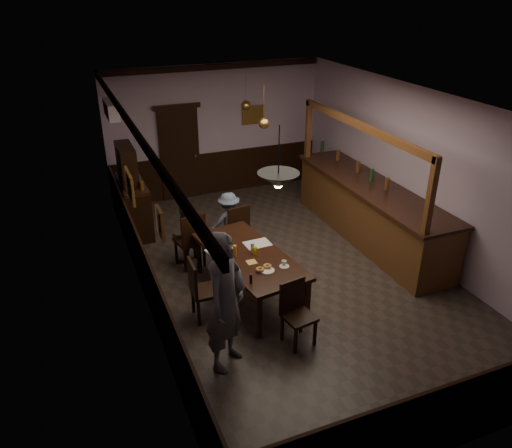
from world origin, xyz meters
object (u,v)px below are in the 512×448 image
pendant_iron (278,181)px  pendant_brass_mid (264,123)px  person_seated_left (185,233)px  sideboard (133,198)px  person_seated_right (229,221)px  dining_table (249,258)px  bar_counter (370,210)px  coffee_cup (284,263)px  chair_far_right (236,228)px  pendant_brass_far (246,106)px  chair_near (296,310)px  chair_side (201,287)px  soda_can (255,251)px  chair_far_left (191,238)px  person_standing (226,302)px

pendant_iron → pendant_brass_mid: same height
person_seated_left → sideboard: (-0.64, 1.54, 0.17)m
person_seated_left → person_seated_right: size_ratio=0.97×
dining_table → person_seated_left: person_seated_left is taller
bar_counter → coffee_cup: bearing=-149.6°
chair_far_right → pendant_brass_far: pendant_brass_far is taller
chair_near → chair_side: 1.47m
person_seated_right → pendant_brass_mid: (0.78, 0.20, 1.73)m
chair_far_right → pendant_iron: pendant_iron is taller
soda_can → chair_far_right: bearing=82.7°
dining_table → person_seated_left: bearing=114.5°
chair_far_left → pendant_iron: size_ratio=1.24×
dining_table → chair_side: size_ratio=2.34×
coffee_cup → soda_can: soda_can is taller
dining_table → pendant_iron: (0.12, -0.79, 1.57)m
sideboard → chair_far_left: bearing=-69.3°
chair_side → pendant_iron: bearing=-113.4°
chair_far_right → person_standing: person_standing is taller
chair_near → person_seated_left: (-0.86, 2.78, 0.03)m
person_standing → dining_table: bearing=16.6°
chair_far_right → person_standing: bearing=59.9°
dining_table → pendant_brass_mid: 2.61m
person_standing → person_seated_left: size_ratio=1.78×
person_seated_right → sideboard: (-1.53, 1.41, 0.16)m
person_seated_right → pendant_brass_far: 2.56m
pendant_iron → soda_can: bearing=92.2°
chair_far_left → pendant_brass_mid: 2.44m
chair_side → soda_can: bearing=-72.5°
person_standing → sideboard: person_standing is taller
chair_near → dining_table: bearing=89.2°
chair_side → pendant_brass_far: 4.47m
coffee_cup → pendant_brass_mid: bearing=66.3°
person_standing → sideboard: (-0.45, 4.40, -0.25)m
chair_side → soda_can: size_ratio=8.25×
dining_table → coffee_cup: (0.36, -0.53, 0.11)m
coffee_cup → soda_can: 0.56m
coffee_cup → person_seated_right: bearing=85.5°
chair_far_left → pendant_iron: bearing=99.0°
person_seated_left → bar_counter: (3.56, -0.51, 0.05)m
soda_can → chair_far_left: bearing=120.0°
pendant_brass_mid → chair_far_left: bearing=-159.4°
sideboard → pendant_brass_mid: bearing=-27.7°
pendant_iron → coffee_cup: bearing=47.2°
person_standing → pendant_iron: (0.97, 0.60, 1.28)m
soda_can → pendant_iron: 1.63m
dining_table → person_standing: (-0.86, -1.39, 0.29)m
pendant_iron → pendant_brass_mid: size_ratio=1.05×
dining_table → person_standing: bearing=-121.7°
person_standing → person_seated_left: 2.90m
person_standing → bar_counter: bearing=-9.6°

